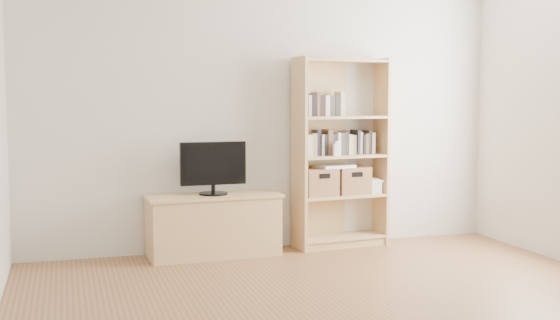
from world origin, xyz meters
name	(u,v)px	position (x,y,z in m)	size (l,w,h in m)	color
back_wall	(267,108)	(0.00, 2.50, 1.30)	(4.50, 0.02, 2.60)	silver
tv_stand	(214,227)	(-0.55, 2.29, 0.26)	(1.14, 0.43, 0.52)	tan
bookshelf	(341,153)	(0.68, 2.34, 0.88)	(0.88, 0.31, 1.77)	tan
television	(213,169)	(-0.55, 2.29, 0.78)	(0.59, 0.05, 0.46)	black
books_row_mid	(340,143)	(0.67, 2.36, 0.98)	(0.85, 0.17, 0.23)	#302C27
books_row_upper	(321,106)	(0.48, 2.34, 1.32)	(0.36, 0.13, 0.19)	#302C27
baby_monitor	(336,150)	(0.59, 2.24, 0.92)	(0.06, 0.04, 0.11)	white
basket_left	(318,182)	(0.44, 2.31, 0.62)	(0.31, 0.26, 0.26)	brown
basket_right	(351,180)	(0.78, 2.35, 0.62)	(0.31, 0.26, 0.26)	brown
laptop	(334,166)	(0.60, 2.32, 0.76)	(0.34, 0.24, 0.03)	silver
magazine_stack	(369,186)	(0.98, 2.37, 0.55)	(0.18, 0.25, 0.12)	silver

